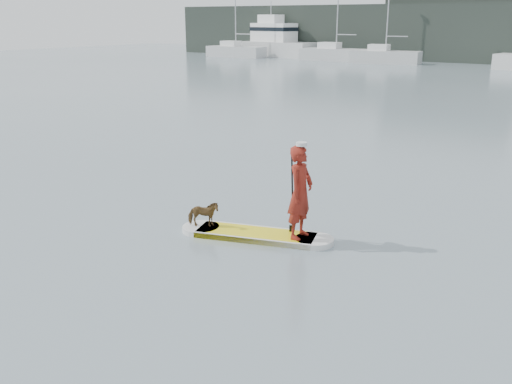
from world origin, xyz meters
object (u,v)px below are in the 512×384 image
Objects in this scene: paddler at (300,192)px; dog at (203,214)px; sailboat_b at (335,53)px; sailboat_c at (385,56)px; sailboat_a at (235,51)px; paddleboard at (256,235)px; motor_yacht_b at (277,41)px.

paddler is 2.88× the size of dog.
sailboat_b is 1.17× the size of sailboat_c.
sailboat_a is 18.85m from sailboat_c.
paddleboard is 1.38m from paddler.
sailboat_b reaches higher than sailboat_c.
sailboat_a reaches higher than paddleboard.
sailboat_c is at bearing -1.66° from motor_yacht_b.
sailboat_b is at bearing -4.26° from motor_yacht_b.
sailboat_c is at bearing 16.49° from paddler.
dog is 59.99m from motor_yacht_b.
paddleboard is at bearing -108.23° from dog.
sailboat_a reaches higher than paddler.
sailboat_c is (-16.62, 48.20, 0.69)m from paddleboard.
motor_yacht_b reaches higher than dog.
sailboat_a is 1.04× the size of motor_yacht_b.
paddler reaches higher than dog.
sailboat_c is at bearing 0.76° from sailboat_a.
paddleboard is 53.98m from sailboat_b.
sailboat_c is (-15.49, 48.56, 0.35)m from dog.
motor_yacht_b reaches higher than paddler.
sailboat_a is 1.05× the size of sailboat_c.
sailboat_a is at bearing -0.15° from dog.
motor_yacht_b is at bearing 161.89° from sailboat_c.
sailboat_a reaches higher than motor_yacht_b.
sailboat_a is (-35.46, 47.82, 0.69)m from paddleboard.
motor_yacht_b reaches higher than paddleboard.
paddleboard is 60.28m from motor_yacht_b.
sailboat_b is at bearing -12.06° from dog.
dog is at bearing -69.57° from sailboat_b.
paddleboard is 0.30× the size of sailboat_a.
sailboat_b is 9.37m from motor_yacht_b.
motor_yacht_b is (3.76, 3.43, 1.08)m from sailboat_a.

